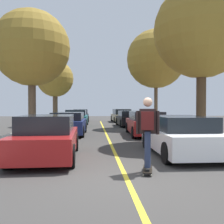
{
  "coord_description": "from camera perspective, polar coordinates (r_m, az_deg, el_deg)",
  "views": [
    {
      "loc": [
        -0.74,
        -6.05,
        1.65
      ],
      "look_at": [
        0.18,
        7.15,
        1.38
      ],
      "focal_mm": 41.81,
      "sensor_mm": 36.0,
      "label": 1
    }
  ],
  "objects": [
    {
      "name": "parked_car_left_nearest",
      "position": [
        8.62,
        -13.97,
        -5.42
      ],
      "size": [
        1.97,
        4.19,
        1.37
      ],
      "color": "maroon",
      "rests_on": "ground"
    },
    {
      "name": "skateboarder",
      "position": [
        6.51,
        7.8,
        -3.54
      ],
      "size": [
        0.59,
        0.7,
        1.77
      ],
      "color": "black",
      "rests_on": "skateboard"
    },
    {
      "name": "parked_car_left_far",
      "position": [
        22.41,
        -7.79,
        -1.32
      ],
      "size": [
        1.94,
        4.63,
        1.39
      ],
      "color": "#196066",
      "rests_on": "ground"
    },
    {
      "name": "skateboard",
      "position": [
        6.71,
        7.78,
        -12.3
      ],
      "size": [
        0.4,
        0.87,
        0.1
      ],
      "color": "black",
      "rests_on": "ground"
    },
    {
      "name": "street_tree_right_near",
      "position": [
        20.65,
        9.61,
        11.36
      ],
      "size": [
        4.49,
        4.49,
        7.43
      ],
      "color": "brown",
      "rests_on": "sidewalk_right"
    },
    {
      "name": "parked_car_left_near",
      "position": [
        15.47,
        -9.51,
        -2.49
      ],
      "size": [
        2.04,
        4.21,
        1.32
      ],
      "color": "navy",
      "rests_on": "ground"
    },
    {
      "name": "parked_car_right_near",
      "position": [
        15.16,
        7.33,
        -2.48
      ],
      "size": [
        2.08,
        4.74,
        1.37
      ],
      "color": "maroon",
      "rests_on": "ground"
    },
    {
      "name": "parked_car_right_nearest",
      "position": [
        9.3,
        14.74,
        -4.95
      ],
      "size": [
        2.01,
        4.28,
        1.33
      ],
      "color": "white",
      "rests_on": "ground"
    },
    {
      "name": "street_tree_left_near",
      "position": [
        22.79,
        -12.33,
        7.05
      ],
      "size": [
        3.09,
        3.09,
        5.44
      ],
      "color": "brown",
      "rests_on": "sidewalk_left"
    },
    {
      "name": "ground",
      "position": [
        6.32,
        3.0,
        -13.95
      ],
      "size": [
        80.0,
        80.0,
        0.0
      ],
      "primitive_type": "plane",
      "color": "#3D3A38"
    },
    {
      "name": "parked_car_right_far",
      "position": [
        22.11,
        3.75,
        -1.45
      ],
      "size": [
        1.98,
        4.42,
        1.31
      ],
      "color": "black",
      "rests_on": "ground"
    },
    {
      "name": "street_tree_left_nearest",
      "position": [
        14.8,
        -17.15,
        13.15
      ],
      "size": [
        4.03,
        4.03,
        6.63
      ],
      "color": "brown",
      "rests_on": "sidewalk_left"
    },
    {
      "name": "center_line",
      "position": [
        10.21,
        0.24,
        -8.1
      ],
      "size": [
        0.12,
        39.2,
        0.01
      ],
      "primitive_type": "cube",
      "color": "gold",
      "rests_on": "ground"
    },
    {
      "name": "parked_car_right_farthest",
      "position": [
        28.25,
        2.06,
        -0.78
      ],
      "size": [
        2.08,
        4.43,
        1.4
      ],
      "color": "#BCAD89",
      "rests_on": "ground"
    },
    {
      "name": "parked_car_left_farthest",
      "position": [
        29.35,
        -6.89,
        -0.74
      ],
      "size": [
        1.93,
        4.29,
        1.37
      ],
      "color": "#38383D",
      "rests_on": "ground"
    },
    {
      "name": "street_tree_right_nearest",
      "position": [
        12.71,
        19.0,
        16.42
      ],
      "size": [
        4.22,
        4.22,
        7.0
      ],
      "color": "#4C3823",
      "rests_on": "sidewalk_right"
    }
  ]
}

